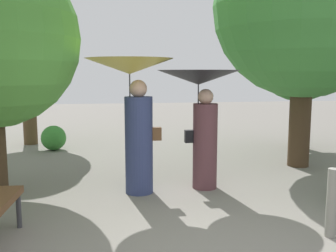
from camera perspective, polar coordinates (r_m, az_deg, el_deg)
ground_plane at (r=4.22m, az=5.90°, el=-18.04°), size 40.00×40.00×0.00m
person_left at (r=5.80m, az=-5.17°, el=4.18°), size 1.33×1.33×2.07m
person_right at (r=6.05m, az=4.93°, el=3.59°), size 1.30×1.30×1.89m
tree_near_left at (r=10.54m, az=-20.50°, el=12.81°), size 2.38×2.38×4.27m
tree_mid_right at (r=9.97m, az=19.23°, el=10.84°), size 2.17×2.17×3.71m
bush_path_left at (r=9.60m, az=-16.72°, el=-1.71°), size 0.60×0.60×0.60m
path_marker_post at (r=4.75m, az=23.26°, el=-10.51°), size 0.12×0.12×0.79m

